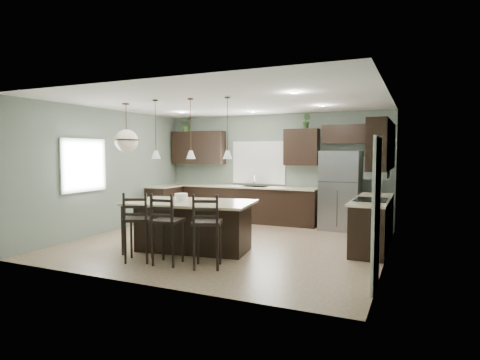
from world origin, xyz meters
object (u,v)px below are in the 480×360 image
at_px(kitchen_island, 191,226).
at_px(bar_stool_right, 207,231).
at_px(serving_dish, 181,197).
at_px(refrigerator, 340,191).
at_px(plant_back_left, 187,125).
at_px(bar_stool_center, 168,229).
at_px(bar_stool_left, 139,227).

height_order(kitchen_island, bar_stool_right, bar_stool_right).
relative_size(serving_dish, bar_stool_right, 0.20).
height_order(refrigerator, bar_stool_right, refrigerator).
height_order(serving_dish, plant_back_left, plant_back_left).
relative_size(serving_dish, plant_back_left, 0.64).
distance_m(bar_stool_center, plant_back_left, 5.28).
relative_size(refrigerator, bar_stool_left, 1.58).
distance_m(refrigerator, plant_back_left, 4.62).
bearing_deg(plant_back_left, kitchen_island, -57.28).
height_order(serving_dish, bar_stool_left, bar_stool_left).
bearing_deg(serving_dish, bar_stool_left, -104.99).
height_order(serving_dish, bar_stool_right, bar_stool_right).
distance_m(refrigerator, kitchen_island, 3.89).
distance_m(kitchen_island, bar_stool_center, 0.92).
bearing_deg(refrigerator, bar_stool_center, -116.02).
distance_m(bar_stool_right, plant_back_left, 5.53).
xyz_separation_m(serving_dish, bar_stool_right, (0.98, -0.78, -0.40)).
xyz_separation_m(bar_stool_left, plant_back_left, (-1.74, 4.36, 2.00)).
relative_size(refrigerator, kitchen_island, 0.82).
distance_m(kitchen_island, bar_stool_left, 1.06).
relative_size(kitchen_island, bar_stool_left, 1.93).
height_order(kitchen_island, bar_stool_left, bar_stool_left).
xyz_separation_m(kitchen_island, bar_stool_right, (0.78, -0.81, 0.13)).
relative_size(serving_dish, bar_stool_left, 0.20).
bearing_deg(refrigerator, plant_back_left, 177.62).
distance_m(serving_dish, bar_stool_right, 1.32).
distance_m(refrigerator, bar_stool_right, 4.27).
bearing_deg(refrigerator, bar_stool_right, -108.28).
relative_size(kitchen_island, bar_stool_right, 1.90).
bearing_deg(serving_dish, refrigerator, 54.61).
bearing_deg(bar_stool_right, bar_stool_center, 167.04).
bearing_deg(bar_stool_center, refrigerator, 56.70).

